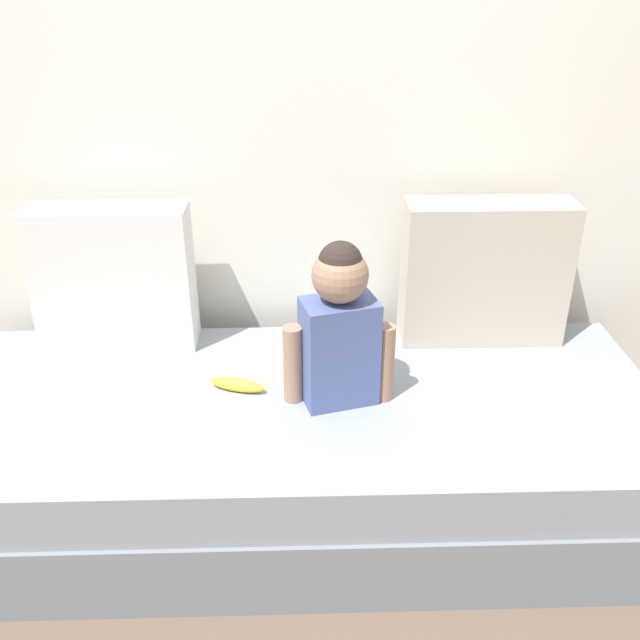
{
  "coord_description": "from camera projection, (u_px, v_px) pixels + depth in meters",
  "views": [
    {
      "loc": [
        0.0,
        -1.71,
        1.53
      ],
      "look_at": [
        0.05,
        0.0,
        0.64
      ],
      "focal_mm": 39.17,
      "sensor_mm": 36.0,
      "label": 1
    }
  ],
  "objects": [
    {
      "name": "ground_plane",
      "position": [
        303.0,
        498.0,
        2.22
      ],
      "size": [
        12.0,
        12.0,
        0.0
      ],
      "primitive_type": "plane",
      "color": "brown"
    },
    {
      "name": "back_wall",
      "position": [
        298.0,
        92.0,
        2.2
      ],
      "size": [
        5.36,
        0.1,
        2.3
      ],
      "primitive_type": "cube",
      "color": "silver",
      "rests_on": "ground"
    },
    {
      "name": "couch",
      "position": [
        303.0,
        450.0,
        2.13
      ],
      "size": [
        2.16,
        0.89,
        0.39
      ],
      "color": "gray",
      "rests_on": "ground"
    },
    {
      "name": "throw_pillow_left",
      "position": [
        114.0,
        278.0,
        2.22
      ],
      "size": [
        0.5,
        0.16,
        0.47
      ],
      "primitive_type": "cube",
      "color": "silver",
      "rests_on": "couch"
    },
    {
      "name": "throw_pillow_right",
      "position": [
        484.0,
        273.0,
        2.25
      ],
      "size": [
        0.53,
        0.16,
        0.47
      ],
      "primitive_type": "cube",
      "color": "#C1B29E",
      "rests_on": "couch"
    },
    {
      "name": "toddler",
      "position": [
        339.0,
        326.0,
        1.92
      ],
      "size": [
        0.32,
        0.18,
        0.49
      ],
      "color": "#4C5B93",
      "rests_on": "couch"
    },
    {
      "name": "banana",
      "position": [
        237.0,
        385.0,
        2.06
      ],
      "size": [
        0.18,
        0.09,
        0.04
      ],
      "primitive_type": "ellipsoid",
      "rotation": [
        0.0,
        0.0,
        -0.3
      ],
      "color": "yellow",
      "rests_on": "couch"
    }
  ]
}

